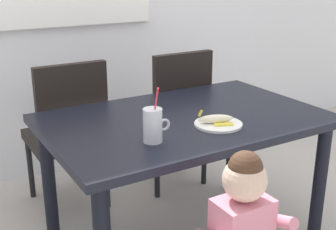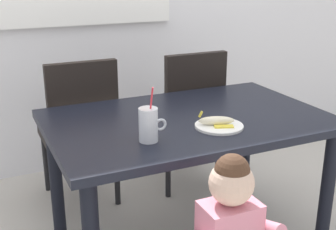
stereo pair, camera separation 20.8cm
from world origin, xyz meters
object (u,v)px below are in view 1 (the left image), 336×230
(dining_chair_left, at_px, (68,128))
(toddler_standing, at_px, (242,226))
(dining_chair_right, at_px, (173,111))
(dining_table, at_px, (185,135))
(snack_plate, at_px, (218,124))
(peeled_banana, at_px, (216,119))
(milk_cup, at_px, (153,127))

(dining_chair_left, distance_m, toddler_standing, 1.37)
(dining_chair_left, xyz_separation_m, dining_chair_right, (0.72, -0.05, 0.00))
(dining_chair_right, relative_size, toddler_standing, 1.15)
(dining_chair_right, bearing_deg, dining_table, 63.22)
(snack_plate, bearing_deg, dining_chair_left, 117.22)
(dining_table, xyz_separation_m, peeled_banana, (0.05, -0.19, 0.13))
(dining_chair_right, relative_size, milk_cup, 3.84)
(dining_chair_right, relative_size, snack_plate, 4.17)
(dining_chair_left, distance_m, milk_cup, 0.96)
(peeled_banana, bearing_deg, dining_chair_left, 116.83)
(dining_chair_left, xyz_separation_m, milk_cup, (0.09, -0.91, 0.28))
(dining_table, distance_m, dining_chair_left, 0.81)
(dining_table, bearing_deg, dining_chair_left, 119.43)
(dining_chair_right, distance_m, milk_cup, 1.10)
(peeled_banana, bearing_deg, milk_cup, -175.64)
(dining_table, xyz_separation_m, milk_cup, (-0.30, -0.21, 0.17))
(dining_table, height_order, peeled_banana, peeled_banana)
(dining_table, height_order, dining_chair_left, dining_chair_left)
(dining_table, distance_m, snack_plate, 0.23)
(dining_chair_left, bearing_deg, snack_plate, 117.22)
(milk_cup, bearing_deg, snack_plate, 3.42)
(dining_chair_right, xyz_separation_m, peeled_banana, (-0.27, -0.83, 0.24))
(dining_chair_right, bearing_deg, toddler_standing, 69.66)
(milk_cup, xyz_separation_m, snack_plate, (0.37, 0.02, -0.06))
(dining_table, bearing_deg, snack_plate, -71.50)
(dining_table, relative_size, milk_cup, 5.61)
(dining_chair_left, xyz_separation_m, snack_plate, (0.46, -0.89, 0.22))
(dining_chair_right, height_order, milk_cup, milk_cup)
(toddler_standing, bearing_deg, dining_chair_right, 69.66)
(dining_table, distance_m, dining_chair_right, 0.73)
(peeled_banana, bearing_deg, dining_chair_right, 71.95)
(snack_plate, bearing_deg, toddler_standing, -115.55)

